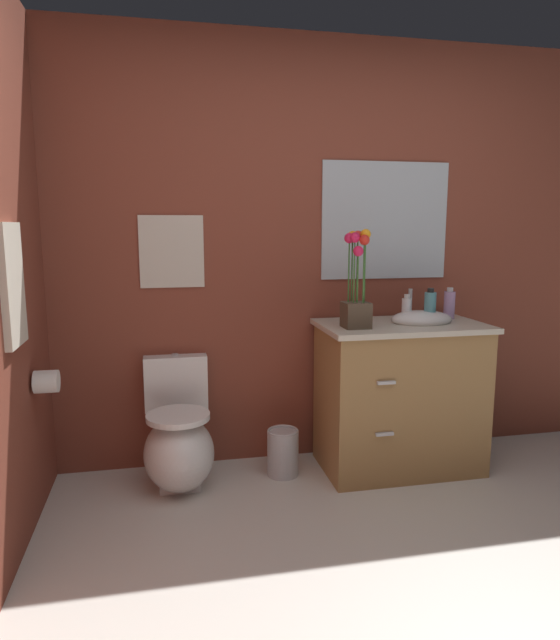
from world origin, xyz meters
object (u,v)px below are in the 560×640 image
wall_mirror (385,221)px  vanity_cabinet (400,394)px  lotion_bottle (449,304)px  hanging_towel (13,285)px  toilet_paper_roll (46,382)px  flower_vase (356,291)px  wall_poster (172,252)px  trash_bin (283,452)px  toilet (179,442)px  hand_wash_bottle (406,309)px  soap_bottle (430,307)px

wall_mirror → vanity_cabinet: bearing=-89.5°
lotion_bottle → hanging_towel: size_ratio=0.36×
lotion_bottle → toilet_paper_roll: lotion_bottle is taller
flower_vase → wall_poster: size_ratio=1.32×
trash_bin → toilet: bearing=-179.9°
hand_wash_bottle → lotion_bottle: bearing=6.9°
toilet → soap_bottle: soap_bottle is taller
vanity_cabinet → wall_mirror: size_ratio=1.31×
toilet → trash_bin: 0.60m
vanity_cabinet → flower_vase: (-0.31, -0.08, 0.62)m
flower_vase → trash_bin: bearing=165.0°
soap_bottle → vanity_cabinet: bearing=174.5°
toilet → hand_wash_bottle: 1.51m
soap_bottle → hand_wash_bottle: size_ratio=1.27×
flower_vase → soap_bottle: bearing=7.4°
flower_vase → hanging_towel: size_ratio=1.03×
hand_wash_bottle → toilet_paper_roll: bearing=-173.1°
vanity_cabinet → hand_wash_bottle: (0.05, 0.07, 0.49)m
soap_bottle → toilet: bearing=178.3°
lotion_bottle → hand_wash_bottle: size_ratio=1.19×
vanity_cabinet → toilet_paper_roll: vanity_cabinet is taller
hand_wash_bottle → trash_bin: hand_wash_bottle is taller
flower_vase → trash_bin: size_ratio=1.97×
flower_vase → toilet_paper_roll: size_ratio=4.87×
vanity_cabinet → wall_poster: (-1.28, 0.29, 0.83)m
hanging_towel → trash_bin: bearing=19.7°
soap_bottle → toilet_paper_roll: size_ratio=1.82×
wall_mirror → hanging_towel: size_ratio=1.54×
wall_poster → toilet_paper_roll: (-0.62, -0.46, -0.60)m
vanity_cabinet → toilet_paper_roll: (-1.90, -0.17, 0.23)m
toilet_paper_roll → toilet: bearing=17.6°
toilet → toilet_paper_roll: toilet_paper_roll is taller
toilet → lotion_bottle: (1.63, 0.08, 0.71)m
lotion_bottle → hanging_towel: hanging_towel is taller
vanity_cabinet → hanging_towel: hanging_towel is taller
toilet → trash_bin: size_ratio=2.54×
soap_bottle → wall_poster: size_ratio=0.49×
hand_wash_bottle → toilet_paper_roll: 1.99m
wall_poster → wall_mirror: wall_mirror is taller
soap_bottle → trash_bin: soap_bottle is taller
hanging_towel → hand_wash_bottle: bearing=13.7°
trash_bin → hanging_towel: (-1.26, -0.45, 1.04)m
vanity_cabinet → trash_bin: bearing=177.7°
wall_poster → soap_bottle: bearing=-12.1°
lotion_bottle → toilet_paper_roll: bearing=-173.1°
vanity_cabinet → lotion_bottle: size_ratio=5.58×
hand_wash_bottle → soap_bottle: bearing=-37.4°
vanity_cabinet → flower_vase: bearing=-166.2°
vanity_cabinet → flower_vase: 0.70m
soap_bottle → toilet_paper_roll: 2.09m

